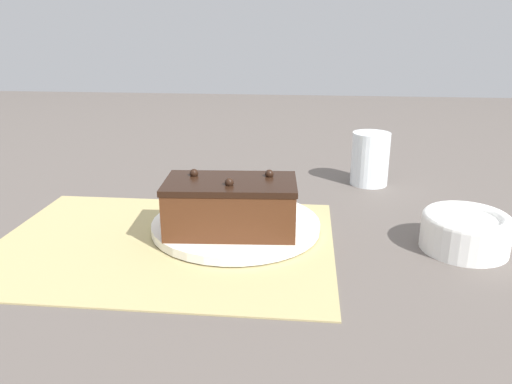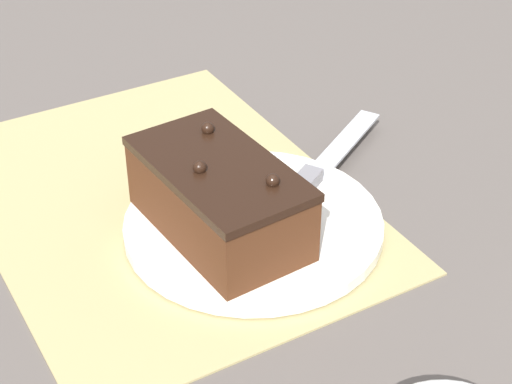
% 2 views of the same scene
% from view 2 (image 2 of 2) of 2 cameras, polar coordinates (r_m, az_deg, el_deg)
% --- Properties ---
extents(ground_plane, '(3.00, 3.00, 0.00)m').
position_cam_2_polar(ground_plane, '(0.85, -6.35, -0.58)').
color(ground_plane, '#544C47').
extents(placemat_woven, '(0.46, 0.34, 0.00)m').
position_cam_2_polar(placemat_woven, '(0.85, -6.36, -0.47)').
color(placemat_woven, tan).
rests_on(placemat_woven, ground_plane).
extents(cake_plate, '(0.24, 0.24, 0.01)m').
position_cam_2_polar(cake_plate, '(0.80, -0.17, -2.19)').
color(cake_plate, white).
rests_on(cake_plate, placemat_woven).
extents(chocolate_cake, '(0.18, 0.11, 0.08)m').
position_cam_2_polar(chocolate_cake, '(0.76, -2.47, -0.36)').
color(chocolate_cake, '#472614').
rests_on(chocolate_cake, cake_plate).
extents(serving_knife, '(0.13, 0.19, 0.01)m').
position_cam_2_polar(serving_knife, '(0.85, 3.95, 1.28)').
color(serving_knife, slate).
rests_on(serving_knife, cake_plate).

